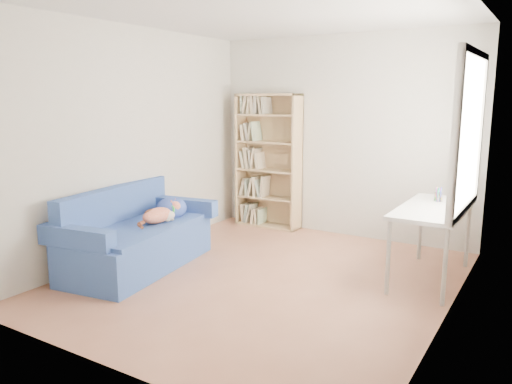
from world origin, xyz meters
TOP-DOWN VIEW (x-y plane):
  - ground at (0.00, 0.00)m, footprint 4.00×4.00m
  - room_shell at (0.10, 0.03)m, footprint 3.54×4.04m
  - sofa at (-1.36, -0.38)m, footprint 1.06×1.84m
  - bookshelf at (-1.02, 1.84)m, footprint 0.93×0.29m
  - desk at (1.43, 0.86)m, footprint 0.60×1.31m
  - pen_cup at (1.41, 1.15)m, footprint 0.08×0.08m

SIDE VIEW (x-z plane):
  - ground at x=0.00m, z-range 0.00..0.00m
  - sofa at x=-1.36m, z-range -0.10..0.75m
  - desk at x=1.43m, z-range 0.31..1.06m
  - pen_cup at x=1.41m, z-range 0.73..0.88m
  - bookshelf at x=-1.02m, z-range -0.07..1.78m
  - room_shell at x=0.10m, z-range 0.33..2.95m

